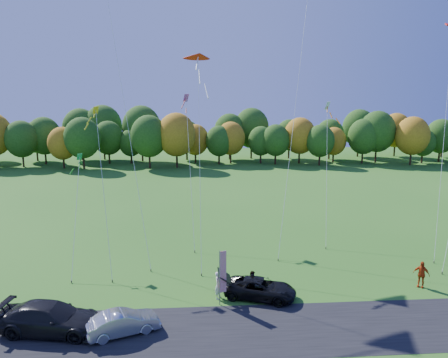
{
  "coord_description": "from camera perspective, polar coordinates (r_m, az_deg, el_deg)",
  "views": [
    {
      "loc": [
        -2.35,
        -27.01,
        13.6
      ],
      "look_at": [
        0.0,
        6.0,
        7.0
      ],
      "focal_mm": 35.0,
      "sensor_mm": 36.0,
      "label": 1
    }
  ],
  "objects": [
    {
      "name": "kite_diamond_white",
      "position": [
        41.81,
        13.27,
        0.94
      ],
      "size": [
        2.35,
        7.45,
        13.08
      ],
      "color": "#4C3F33",
      "rests_on": "ground"
    },
    {
      "name": "kite_diamond_green",
      "position": [
        35.92,
        -18.78,
        -4.13
      ],
      "size": [
        0.96,
        6.73,
        8.91
      ],
      "color": "#4C3F33",
      "rests_on": "ground"
    },
    {
      "name": "kite_parafoil_orange",
      "position": [
        40.77,
        9.66,
        12.38
      ],
      "size": [
        7.05,
        13.06,
        29.34
      ],
      "color": "#4C3F33",
      "rests_on": "ground"
    },
    {
      "name": "silver_sedan",
      "position": [
        26.84,
        -13.07,
        -17.8
      ],
      "size": [
        4.37,
        2.85,
        1.36
      ],
      "primitive_type": "imported",
      "rotation": [
        0.0,
        0.0,
        1.94
      ],
      "color": "#B3B3B8",
      "rests_on": "ground"
    },
    {
      "name": "kite_parafoil_rainbow",
      "position": [
        41.95,
        26.82,
        5.03
      ],
      "size": [
        5.65,
        8.21,
        20.03
      ],
      "color": "#4C3F33",
      "rests_on": "ground"
    },
    {
      "name": "kite_delta_red",
      "position": [
        38.07,
        -3.32,
        10.92
      ],
      "size": [
        2.58,
        10.57,
        18.2
      ],
      "color": "#4C3F33",
      "rests_on": "ground"
    },
    {
      "name": "tree_line",
      "position": [
        83.16,
        -2.4,
        1.85
      ],
      "size": [
        116.0,
        12.0,
        10.0
      ],
      "primitive_type": null,
      "color": "#1E4711",
      "rests_on": "ground"
    },
    {
      "name": "kite_diamond_yellow",
      "position": [
        34.69,
        -15.48,
        -1.39
      ],
      "size": [
        2.32,
        6.52,
        12.78
      ],
      "color": "#4C3F33",
      "rests_on": "ground"
    },
    {
      "name": "person_tailgate_a",
      "position": [
        29.99,
        -0.72,
        -13.7
      ],
      "size": [
        0.69,
        0.81,
        1.87
      ],
      "primitive_type": "imported",
      "rotation": [
        0.0,
        0.0,
        1.14
      ],
      "color": "silver",
      "rests_on": "ground"
    },
    {
      "name": "dark_truck_a",
      "position": [
        28.07,
        -21.7,
        -16.55
      ],
      "size": [
        6.33,
        3.42,
        1.74
      ],
      "primitive_type": "imported",
      "rotation": [
        0.0,
        0.0,
        1.4
      ],
      "color": "black",
      "rests_on": "ground"
    },
    {
      "name": "person_east",
      "position": [
        34.52,
        24.36,
        -11.26
      ],
      "size": [
        1.17,
        1.06,
        1.91
      ],
      "primitive_type": "imported",
      "rotation": [
        0.0,
        0.0,
        -0.67
      ],
      "color": "#BE3C11",
      "rests_on": "ground"
    },
    {
      "name": "kite_diamond_pink",
      "position": [
        40.68,
        -4.47,
        1.53
      ],
      "size": [
        1.33,
        9.16,
        13.8
      ],
      "color": "#4C3F33",
      "rests_on": "ground"
    },
    {
      "name": "person_tailgate_b",
      "position": [
        30.91,
        3.75,
        -13.25
      ],
      "size": [
        0.67,
        0.82,
        1.56
      ],
      "primitive_type": "imported",
      "rotation": [
        0.0,
        0.0,
        1.46
      ],
      "color": "gray",
      "rests_on": "ground"
    },
    {
      "name": "black_suv",
      "position": [
        30.25,
        4.74,
        -14.06
      ],
      "size": [
        5.28,
        3.69,
        1.34
      ],
      "primitive_type": "imported",
      "rotation": [
        0.0,
        0.0,
        1.23
      ],
      "color": "black",
      "rests_on": "ground"
    },
    {
      "name": "kite_delta_blue",
      "position": [
        37.99,
        -12.99,
        10.04
      ],
      "size": [
        6.35,
        12.26,
        27.07
      ],
      "color": "#4C3F33",
      "rests_on": "ground"
    },
    {
      "name": "ground",
      "position": [
        30.33,
        0.84,
        -15.36
      ],
      "size": [
        160.0,
        160.0,
        0.0
      ],
      "primitive_type": "plane",
      "color": "#266019"
    },
    {
      "name": "asphalt_strip",
      "position": [
        26.83,
        1.61,
        -19.17
      ],
      "size": [
        90.0,
        6.0,
        0.01
      ],
      "primitive_type": "cube",
      "color": "black",
      "rests_on": "ground"
    },
    {
      "name": "feather_flag",
      "position": [
        28.66,
        -0.24,
        -11.98
      ],
      "size": [
        0.48,
        0.21,
        3.74
      ],
      "color": "#999999",
      "rests_on": "ground"
    }
  ]
}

